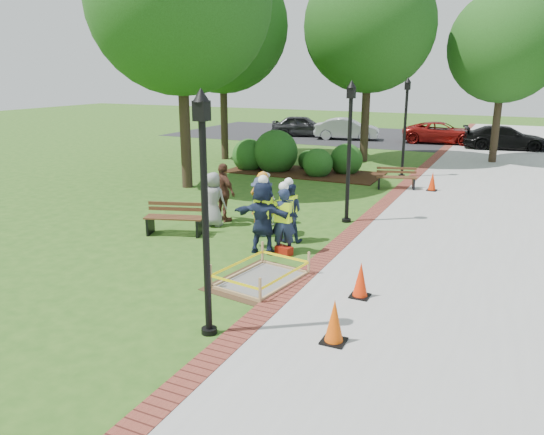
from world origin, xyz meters
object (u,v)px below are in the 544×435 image
at_px(lamp_near, 205,198).
at_px(hivis_worker_c, 288,210).
at_px(hivis_worker_b, 284,218).
at_px(hivis_worker_a, 263,215).
at_px(wet_concrete_pad, 261,272).
at_px(bench_near, 175,225).
at_px(cone_front, 334,322).

height_order(lamp_near, hivis_worker_c, lamp_near).
bearing_deg(hivis_worker_c, hivis_worker_b, -73.49).
height_order(hivis_worker_a, hivis_worker_c, hivis_worker_a).
height_order(wet_concrete_pad, hivis_worker_c, hivis_worker_c).
relative_size(bench_near, lamp_near, 0.41).
bearing_deg(wet_concrete_pad, hivis_worker_a, 114.93).
xyz_separation_m(bench_near, cone_front, (6.14, -4.02, 0.10)).
bearing_deg(cone_front, bench_near, 146.78).
bearing_deg(hivis_worker_a, hivis_worker_c, 79.55).
relative_size(hivis_worker_b, hivis_worker_c, 1.05).
height_order(bench_near, lamp_near, lamp_near).
bearing_deg(bench_near, cone_front, -33.22).
height_order(wet_concrete_pad, bench_near, bench_near).
bearing_deg(lamp_near, hivis_worker_a, 103.71).
bearing_deg(hivis_worker_b, cone_front, -55.30).
height_order(wet_concrete_pad, hivis_worker_a, hivis_worker_a).
xyz_separation_m(lamp_near, hivis_worker_a, (-1.06, 4.33, -1.48)).
height_order(lamp_near, hivis_worker_b, lamp_near).
height_order(cone_front, lamp_near, lamp_near).
distance_m(lamp_near, hivis_worker_c, 5.74).
relative_size(wet_concrete_pad, hivis_worker_b, 1.36).
bearing_deg(hivis_worker_c, cone_front, -58.43).
xyz_separation_m(lamp_near, hivis_worker_c, (-0.85, 5.45, -1.59)).
bearing_deg(wet_concrete_pad, lamp_near, -84.85).
height_order(cone_front, hivis_worker_a, hivis_worker_a).
height_order(bench_near, cone_front, bench_near).
bearing_deg(lamp_near, cone_front, 16.04).
bearing_deg(wet_concrete_pad, bench_near, 151.23).
distance_m(bench_near, hivis_worker_a, 3.07).
distance_m(wet_concrete_pad, hivis_worker_b, 2.09).
bearing_deg(bench_near, lamp_near, -49.04).
distance_m(bench_near, hivis_worker_b, 3.52).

